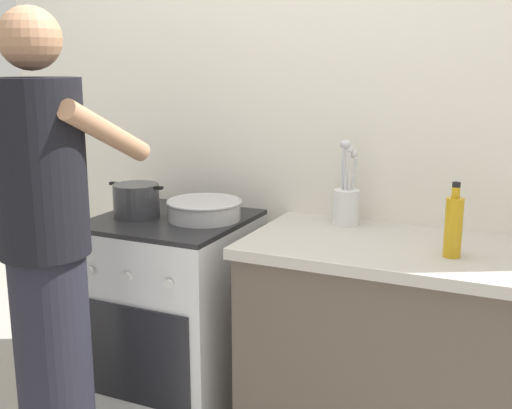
# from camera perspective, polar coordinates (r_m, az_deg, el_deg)

# --- Properties ---
(back_wall) EXTENTS (3.20, 0.10, 2.50)m
(back_wall) POSITION_cam_1_polar(r_m,az_deg,el_deg) (2.65, 6.44, 6.62)
(back_wall) COLOR silver
(back_wall) RESTS_ON ground
(countertop) EXTENTS (1.00, 0.60, 0.90)m
(countertop) POSITION_cam_1_polar(r_m,az_deg,el_deg) (2.46, 11.27, -13.53)
(countertop) COLOR brown
(countertop) RESTS_ON ground
(stove_range) EXTENTS (0.60, 0.62, 0.90)m
(stove_range) POSITION_cam_1_polar(r_m,az_deg,el_deg) (2.77, -7.40, -10.26)
(stove_range) COLOR silver
(stove_range) RESTS_ON ground
(pot) EXTENTS (0.26, 0.19, 0.14)m
(pot) POSITION_cam_1_polar(r_m,az_deg,el_deg) (2.66, -10.71, 0.37)
(pot) COLOR #38383D
(pot) RESTS_ON stove_range
(mixing_bowl) EXTENTS (0.31, 0.31, 0.08)m
(mixing_bowl) POSITION_cam_1_polar(r_m,az_deg,el_deg) (2.58, -4.67, -0.39)
(mixing_bowl) COLOR #B7B7BC
(mixing_bowl) RESTS_ON stove_range
(utensil_crock) EXTENTS (0.10, 0.10, 0.34)m
(utensil_crock) POSITION_cam_1_polar(r_m,az_deg,el_deg) (2.51, 8.13, 0.34)
(utensil_crock) COLOR silver
(utensil_crock) RESTS_ON countertop
(oil_bottle) EXTENTS (0.06, 0.06, 0.25)m
(oil_bottle) POSITION_cam_1_polar(r_m,az_deg,el_deg) (2.17, 17.34, -1.84)
(oil_bottle) COLOR gold
(oil_bottle) RESTS_ON countertop
(person) EXTENTS (0.41, 0.50, 1.70)m
(person) POSITION_cam_1_polar(r_m,az_deg,el_deg) (2.26, -18.21, -5.15)
(person) COLOR black
(person) RESTS_ON ground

